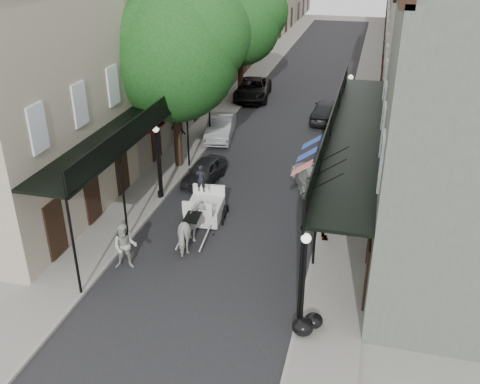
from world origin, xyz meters
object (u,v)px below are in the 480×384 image
Objects in this scene: lamppost_left at (158,161)px; pedestrian_sidewalk_left at (177,130)px; car_left_far at (253,89)px; horse at (192,228)px; lamppost_right_far at (349,102)px; pedestrian_sidewalk_right at (325,223)px; tree_near at (181,50)px; carriage at (207,193)px; car_left_near at (204,171)px; pedestrian_walking at (125,246)px; tree_far at (246,21)px; lamppost_right_near at (303,282)px; car_left_mid at (220,127)px; car_right_near at (314,178)px.

lamppost_left is 7.35m from pedestrian_sidewalk_left.
horse is at bearing -89.57° from car_left_far.
horse is at bearing -108.21° from lamppost_right_far.
horse is 5.61m from pedestrian_sidewalk_right.
carriage is at bearing -61.34° from tree_near.
car_left_near is at bearing -92.41° from car_left_far.
pedestrian_walking is 0.56× the size of car_left_near.
tree_near is 14.02m from tree_far.
lamppost_right_near is 1.74× the size of horse.
tree_far is (-0.05, 14.00, -0.65)m from tree_near.
car_left_far is at bearing 91.75° from carriage.
car_left_mid is at bearing -83.94° from horse.
tree_far is 17.66m from car_right_near.
pedestrian_sidewalk_right is 0.34× the size of car_right_near.
lamppost_right_far is at bearing 62.24° from car_left_near.
car_left_near is at bearing -47.13° from tree_near.
lamppost_right_far reaches higher than horse.
tree_near is 1.75× the size of car_left_far.
lamppost_left reaches higher than pedestrian_sidewalk_right.
tree_near is 7.97m from carriage.
carriage is at bearing 128.03° from lamppost_right_near.
lamppost_left is 8.62m from pedestrian_sidewalk_right.
tree_near is at bearing 124.27° from lamppost_right_near.
tree_far is 2.45× the size of car_left_near.
pedestrian_sidewalk_right is at bearing -89.59° from lamppost_right_far.
car_left_near is (3.20, -4.61, -0.39)m from pedestrian_sidewalk_left.
pedestrian_walking is at bearing -84.00° from tree_near.
pedestrian_walking reaches higher than car_left_near.
lamppost_right_near is 18.06m from pedestrian_sidewalk_left.
pedestrian_sidewalk_left is at bearing -107.47° from car_left_far.
car_right_near is (4.24, 6.82, -0.26)m from horse.
carriage is 1.54× the size of pedestrian_walking.
car_left_mid is at bearing 21.32° from pedestrian_sidewalk_right.
lamppost_left is at bearing 154.45° from carriage.
pedestrian_sidewalk_left is 9.82m from car_right_near.
lamppost_right_far is 11.75m from car_left_near.
car_left_mid is at bearing 76.37° from pedestrian_walking.
car_left_mid is at bearing -158.32° from lamppost_right_far.
tree_far is 22.77m from horse.
tree_far is 2.86× the size of carriage.
lamppost_right_far is 2.45× the size of pedestrian_sidewalk_right.
lamppost_right_near is at bearing -55.73° from tree_near.
pedestrian_walking is at bearing 41.07° from horse.
lamppost_right_far is 8.39m from car_left_mid.
tree_near reaches higher than car_right_near.
lamppost_right_far reaches higher than car_left_far.
lamppost_right_far is at bearing 52.61° from pedestrian_walking.
tree_far is at bearing 158.53° from car_left_far.
tree_near reaches higher than tree_far.
pedestrian_sidewalk_left is (-2.67, 13.00, 0.01)m from pedestrian_walking.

